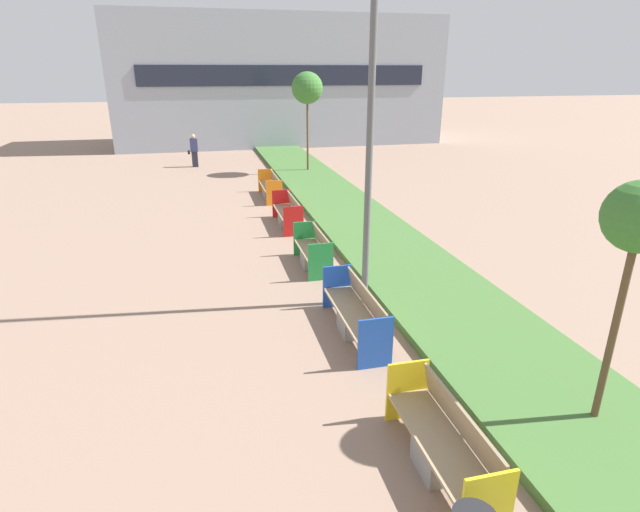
% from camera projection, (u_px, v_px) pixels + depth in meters
% --- Properties ---
extents(planter_grass_strip, '(2.80, 120.00, 0.18)m').
position_uv_depth(planter_grass_strip, '(426.00, 284.00, 11.68)').
color(planter_grass_strip, '#426B33').
rests_on(planter_grass_strip, ground).
extents(building_backdrop, '(21.25, 6.95, 8.10)m').
position_uv_depth(building_backdrop, '(279.00, 81.00, 33.99)').
color(building_backdrop, '#939EAD').
rests_on(building_backdrop, ground).
extents(bench_yellow_frame, '(0.65, 2.18, 0.94)m').
position_uv_depth(bench_yellow_frame, '(443.00, 446.00, 6.24)').
color(bench_yellow_frame, gray).
rests_on(bench_yellow_frame, ground).
extents(bench_blue_frame, '(0.65, 2.47, 0.94)m').
position_uv_depth(bench_blue_frame, '(356.00, 316.00, 9.54)').
color(bench_blue_frame, gray).
rests_on(bench_blue_frame, ground).
extents(bench_green_frame, '(0.65, 1.90, 0.94)m').
position_uv_depth(bench_green_frame, '(314.00, 253.00, 12.84)').
color(bench_green_frame, gray).
rests_on(bench_green_frame, ground).
extents(bench_red_frame, '(0.65, 2.30, 0.94)m').
position_uv_depth(bench_red_frame, '(288.00, 215.00, 16.20)').
color(bench_red_frame, gray).
rests_on(bench_red_frame, ground).
extents(bench_orange_frame, '(0.65, 2.42, 0.94)m').
position_uv_depth(bench_orange_frame, '(271.00, 189.00, 19.74)').
color(bench_orange_frame, gray).
rests_on(bench_orange_frame, ground).
extents(street_lamp_post, '(0.24, 0.44, 8.80)m').
position_uv_depth(street_lamp_post, '(372.00, 70.00, 9.31)').
color(street_lamp_post, '#56595B').
rests_on(street_lamp_post, ground).
extents(sapling_tree_near, '(0.91, 0.91, 3.57)m').
position_uv_depth(sapling_tree_near, '(640.00, 222.00, 6.10)').
color(sapling_tree_near, brown).
rests_on(sapling_tree_near, ground).
extents(sapling_tree_far, '(1.46, 1.46, 4.73)m').
position_uv_depth(sapling_tree_far, '(307.00, 88.00, 23.22)').
color(sapling_tree_far, brown).
rests_on(sapling_tree_far, ground).
extents(pedestrian_walking, '(0.53, 0.24, 1.68)m').
position_uv_depth(pedestrian_walking, '(194.00, 150.00, 25.93)').
color(pedestrian_walking, '#232633').
rests_on(pedestrian_walking, ground).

